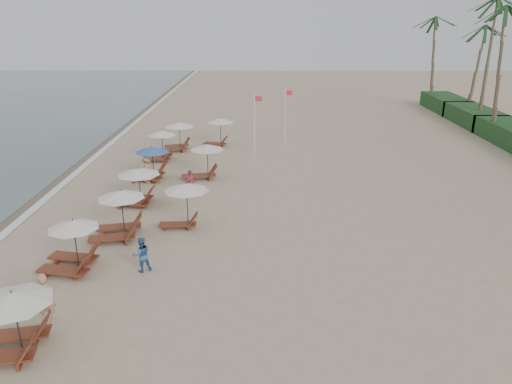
{
  "coord_description": "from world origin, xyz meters",
  "views": [
    {
      "loc": [
        1.1,
        -17.0,
        9.82
      ],
      "look_at": [
        0.94,
        6.42,
        1.3
      ],
      "focal_mm": 33.71,
      "sensor_mm": 36.0,
      "label": 1
    }
  ],
  "objects_px": {
    "lounger_station_0": "(9,323)",
    "inland_station_2": "(218,128)",
    "lounger_station_2": "(117,216)",
    "beachgoer_far_a": "(191,183)",
    "lounger_station_6": "(177,136)",
    "inland_station_1": "(203,160)",
    "flag_pole_near": "(255,121)",
    "beachgoer_mid_a": "(142,255)",
    "lounger_station_5": "(159,146)",
    "inland_station_0": "(183,200)",
    "beachgoer_near": "(45,298)",
    "lounger_station_4": "(149,164)",
    "lounger_station_3": "(136,185)",
    "lounger_station_1": "(70,248)",
    "beachgoer_far_b": "(147,169)"
  },
  "relations": [
    {
      "from": "lounger_station_2",
      "to": "inland_station_2",
      "type": "relative_size",
      "value": 1.03
    },
    {
      "from": "inland_station_0",
      "to": "inland_station_1",
      "type": "xyz_separation_m",
      "value": [
        0.11,
        7.64,
        -0.18
      ]
    },
    {
      "from": "beachgoer_mid_a",
      "to": "lounger_station_2",
      "type": "bearing_deg",
      "value": -86.42
    },
    {
      "from": "lounger_station_0",
      "to": "lounger_station_3",
      "type": "xyz_separation_m",
      "value": [
        0.78,
        12.69,
        0.02
      ]
    },
    {
      "from": "beachgoer_mid_a",
      "to": "beachgoer_far_b",
      "type": "bearing_deg",
      "value": -105.36
    },
    {
      "from": "inland_station_0",
      "to": "beachgoer_far_a",
      "type": "bearing_deg",
      "value": 92.97
    },
    {
      "from": "lounger_station_2",
      "to": "beachgoer_far_a",
      "type": "height_order",
      "value": "lounger_station_2"
    },
    {
      "from": "lounger_station_1",
      "to": "lounger_station_2",
      "type": "distance_m",
      "value": 3.3
    },
    {
      "from": "lounger_station_3",
      "to": "beachgoer_far_a",
      "type": "bearing_deg",
      "value": 23.62
    },
    {
      "from": "inland_station_2",
      "to": "beachgoer_mid_a",
      "type": "xyz_separation_m",
      "value": [
        -1.47,
        -20.66,
        -0.69
      ]
    },
    {
      "from": "lounger_station_3",
      "to": "beachgoer_near",
      "type": "bearing_deg",
      "value": -92.22
    },
    {
      "from": "lounger_station_2",
      "to": "beachgoer_far_a",
      "type": "xyz_separation_m",
      "value": [
        2.71,
        5.57,
        -0.26
      ]
    },
    {
      "from": "lounger_station_0",
      "to": "lounger_station_1",
      "type": "xyz_separation_m",
      "value": [
        -0.14,
        5.26,
        -0.1
      ]
    },
    {
      "from": "lounger_station_6",
      "to": "inland_station_2",
      "type": "height_order",
      "value": "lounger_station_6"
    },
    {
      "from": "beachgoer_far_b",
      "to": "flag_pole_near",
      "type": "bearing_deg",
      "value": -34.56
    },
    {
      "from": "lounger_station_4",
      "to": "beachgoer_near",
      "type": "relative_size",
      "value": 1.5
    },
    {
      "from": "lounger_station_2",
      "to": "lounger_station_5",
      "type": "relative_size",
      "value": 1.12
    },
    {
      "from": "lounger_station_4",
      "to": "beachgoer_mid_a",
      "type": "height_order",
      "value": "lounger_station_4"
    },
    {
      "from": "lounger_station_4",
      "to": "beachgoer_mid_a",
      "type": "xyz_separation_m",
      "value": [
        2.27,
        -11.96,
        -0.26
      ]
    },
    {
      "from": "beachgoer_far_a",
      "to": "flag_pole_near",
      "type": "distance_m",
      "value": 10.23
    },
    {
      "from": "beachgoer_mid_a",
      "to": "beachgoer_far_a",
      "type": "relative_size",
      "value": 0.93
    },
    {
      "from": "lounger_station_6",
      "to": "inland_station_2",
      "type": "xyz_separation_m",
      "value": [
        3.08,
        1.55,
        0.28
      ]
    },
    {
      "from": "lounger_station_2",
      "to": "beachgoer_mid_a",
      "type": "height_order",
      "value": "lounger_station_2"
    },
    {
      "from": "inland_station_2",
      "to": "lounger_station_1",
      "type": "bearing_deg",
      "value": -102.14
    },
    {
      "from": "lounger_station_5",
      "to": "inland_station_0",
      "type": "xyz_separation_m",
      "value": [
        3.53,
        -11.91,
        0.41
      ]
    },
    {
      "from": "lounger_station_5",
      "to": "beachgoer_mid_a",
      "type": "xyz_separation_m",
      "value": [
        2.47,
        -16.35,
        -0.3
      ]
    },
    {
      "from": "lounger_station_0",
      "to": "inland_station_2",
      "type": "distance_m",
      "value": 26.17
    },
    {
      "from": "beachgoer_near",
      "to": "beachgoer_mid_a",
      "type": "bearing_deg",
      "value": 42.3
    },
    {
      "from": "lounger_station_6",
      "to": "lounger_station_2",
      "type": "bearing_deg",
      "value": -90.93
    },
    {
      "from": "inland_station_0",
      "to": "lounger_station_6",
      "type": "bearing_deg",
      "value": 100.33
    },
    {
      "from": "lounger_station_0",
      "to": "lounger_station_5",
      "type": "height_order",
      "value": "lounger_station_5"
    },
    {
      "from": "lounger_station_0",
      "to": "beachgoer_far_b",
      "type": "distance_m",
      "value": 16.51
    },
    {
      "from": "lounger_station_6",
      "to": "lounger_station_3",
      "type": "bearing_deg",
      "value": -92.05
    },
    {
      "from": "inland_station_0",
      "to": "beachgoer_near",
      "type": "height_order",
      "value": "inland_station_0"
    },
    {
      "from": "lounger_station_6",
      "to": "inland_station_2",
      "type": "bearing_deg",
      "value": 26.67
    },
    {
      "from": "inland_station_0",
      "to": "inland_station_2",
      "type": "relative_size",
      "value": 0.98
    },
    {
      "from": "lounger_station_3",
      "to": "flag_pole_near",
      "type": "relative_size",
      "value": 0.57
    },
    {
      "from": "lounger_station_1",
      "to": "beachgoer_far_a",
      "type": "distance_m",
      "value": 9.48
    },
    {
      "from": "inland_station_2",
      "to": "inland_station_1",
      "type": "bearing_deg",
      "value": -92.0
    },
    {
      "from": "lounger_station_4",
      "to": "lounger_station_6",
      "type": "xyz_separation_m",
      "value": [
        0.66,
        7.15,
        0.14
      ]
    },
    {
      "from": "inland_station_1",
      "to": "beachgoer_far_b",
      "type": "height_order",
      "value": "inland_station_1"
    },
    {
      "from": "lounger_station_4",
      "to": "lounger_station_5",
      "type": "xyz_separation_m",
      "value": [
        -0.2,
        4.39,
        0.03
      ]
    },
    {
      "from": "lounger_station_0",
      "to": "lounger_station_6",
      "type": "xyz_separation_m",
      "value": [
        1.2,
        24.27,
        0.07
      ]
    },
    {
      "from": "lounger_station_5",
      "to": "inland_station_0",
      "type": "relative_size",
      "value": 0.95
    },
    {
      "from": "lounger_station_5",
      "to": "inland_station_0",
      "type": "height_order",
      "value": "inland_station_0"
    },
    {
      "from": "inland_station_1",
      "to": "beachgoer_far_a",
      "type": "relative_size",
      "value": 1.79
    },
    {
      "from": "inland_station_2",
      "to": "beachgoer_mid_a",
      "type": "relative_size",
      "value": 1.75
    },
    {
      "from": "lounger_station_5",
      "to": "beachgoer_far_b",
      "type": "xyz_separation_m",
      "value": [
        0.22,
        -5.01,
        -0.17
      ]
    },
    {
      "from": "lounger_station_1",
      "to": "inland_station_1",
      "type": "xyz_separation_m",
      "value": [
        4.12,
        11.98,
        0.29
      ]
    },
    {
      "from": "lounger_station_1",
      "to": "inland_station_0",
      "type": "bearing_deg",
      "value": 47.21
    }
  ]
}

